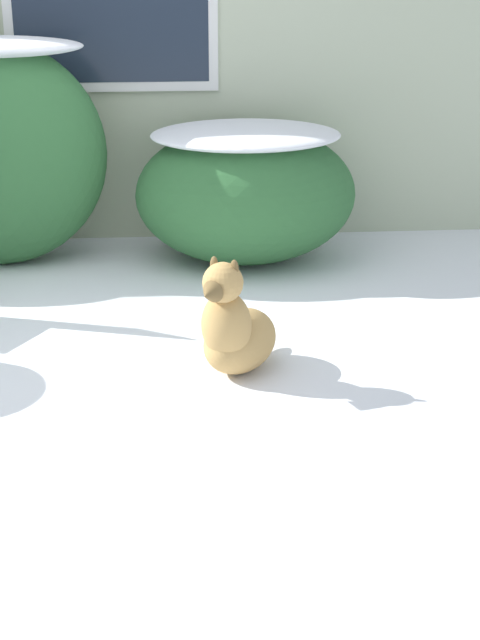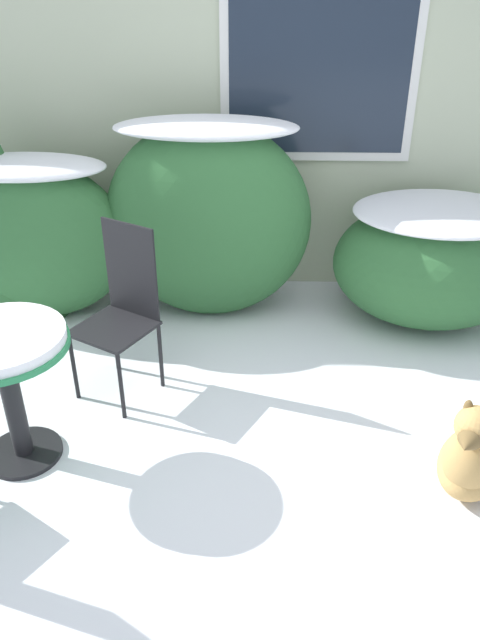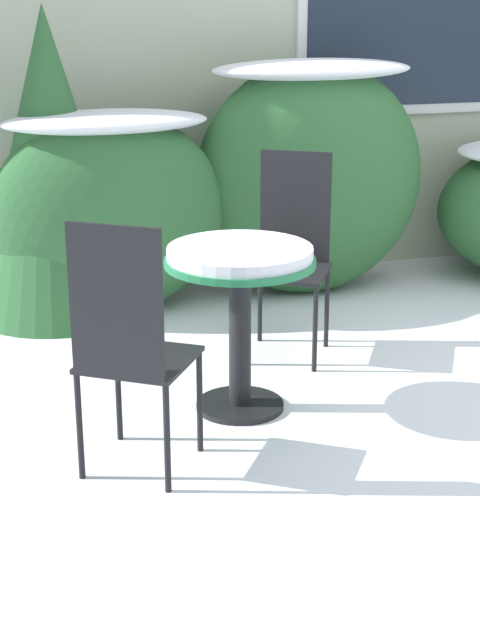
# 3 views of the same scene
# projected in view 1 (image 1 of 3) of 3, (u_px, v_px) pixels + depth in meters

# --- Properties ---
(ground_plane) EXTENTS (16.00, 16.00, 0.00)m
(ground_plane) POSITION_uv_depth(u_px,v_px,m) (2.00, 373.00, 4.64)
(ground_plane) COLOR white
(house_wall) EXTENTS (8.00, 0.10, 2.79)m
(house_wall) POSITION_uv_depth(u_px,v_px,m) (38.00, 20.00, 6.15)
(house_wall) COLOR #B2BC9E
(house_wall) RESTS_ON ground_plane
(shrub_right) EXTENTS (1.36, 1.06, 0.86)m
(shrub_right) POSITION_uv_depth(u_px,v_px,m) (246.00, 189.00, 6.05)
(shrub_right) COLOR #2D6033
(shrub_right) RESTS_ON ground_plane
(dog) EXTENTS (0.50, 0.59, 0.60)m
(dog) POSITION_uv_depth(u_px,v_px,m) (235.00, 331.00, 4.56)
(dog) COLOR tan
(dog) RESTS_ON ground_plane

